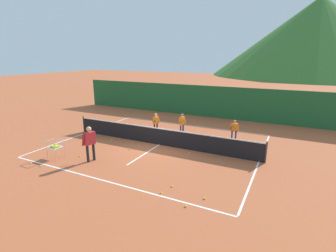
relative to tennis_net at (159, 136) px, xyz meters
The scene contains 25 objects.
ground_plane 0.50m from the tennis_net, ahead, with size 120.00×120.00×0.00m, color #B25633.
line_baseline_near 4.76m from the tennis_net, 90.00° to the right, with size 10.67×0.08×0.01m, color white.
line_baseline_far 4.62m from the tennis_net, 90.00° to the left, with size 10.67×0.08×0.01m, color white.
line_sideline_west 5.36m from the tennis_net, behind, with size 0.08×9.33×0.01m, color white.
line_sideline_east 5.36m from the tennis_net, ahead, with size 0.08×9.33×0.01m, color white.
line_service_center 0.50m from the tennis_net, ahead, with size 0.08×6.21×0.01m, color white.
tennis_net is the anchor object (origin of this frame).
instructor 3.92m from the tennis_net, 117.48° to the right, with size 0.44×0.83×1.69m.
student_0 2.33m from the tennis_net, 124.00° to the left, with size 0.42×0.68×1.29m.
student_1 2.31m from the tennis_net, 80.01° to the left, with size 0.42×0.71×1.37m.
student_2 4.40m from the tennis_net, 35.93° to the left, with size 0.50×0.63×1.24m.
ball_cart 5.32m from the tennis_net, 132.39° to the right, with size 0.58×0.58×0.90m.
tennis_ball_0 4.82m from the tennis_net, 55.56° to the right, with size 0.07×0.07×0.07m, color yellow.
tennis_ball_1 4.28m from the tennis_net, 128.94° to the right, with size 0.07×0.07×0.07m, color yellow.
tennis_ball_2 1.79m from the tennis_net, 126.51° to the right, with size 0.07×0.07×0.07m, color yellow.
tennis_ball_3 6.21m from the tennis_net, 53.30° to the right, with size 0.07×0.07×0.07m, color yellow.
tennis_ball_4 2.12m from the tennis_net, 12.77° to the right, with size 0.07×0.07×0.07m, color yellow.
tennis_ball_5 5.27m from the tennis_net, 60.74° to the right, with size 0.07×0.07×0.07m, color yellow.
tennis_ball_6 5.91m from the tennis_net, 45.94° to the right, with size 0.07×0.07×0.07m, color yellow.
tennis_ball_7 6.43m from the tennis_net, 129.12° to the right, with size 0.07×0.07×0.07m, color yellow.
tennis_ball_8 2.93m from the tennis_net, 166.89° to the right, with size 0.07×0.07×0.07m, color yellow.
tennis_ball_9 6.02m from the tennis_net, 124.06° to the right, with size 0.07×0.07×0.07m, color yellow.
tennis_ball_10 3.87m from the tennis_net, 133.83° to the right, with size 0.07×0.07×0.07m, color yellow.
windscreen_fence 7.79m from the tennis_net, 90.00° to the left, with size 23.48×0.08×2.52m, color #1E5B2D.
hill_0 64.26m from the tennis_net, 81.42° to the left, with size 48.97×48.97×18.60m, color #38702D.
Camera 1 is at (6.48, -11.78, 4.80)m, focal length 27.14 mm.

